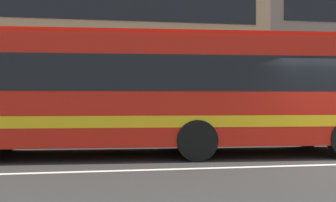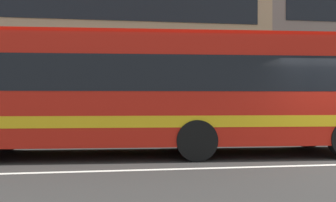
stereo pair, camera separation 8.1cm
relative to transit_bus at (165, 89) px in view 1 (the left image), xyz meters
name	(u,v)px [view 1 (the left image)]	position (x,y,z in m)	size (l,w,h in m)	color
hedge_row_far	(277,124)	(4.80, 3.46, -1.19)	(21.92, 1.10, 1.14)	#2A5E1E
apartment_block_left	(77,32)	(-3.40, 13.56, 3.81)	(20.45, 9.90, 11.14)	tan
transit_bus	(165,89)	(0.00, 0.00, 0.00)	(11.15, 3.20, 3.20)	red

